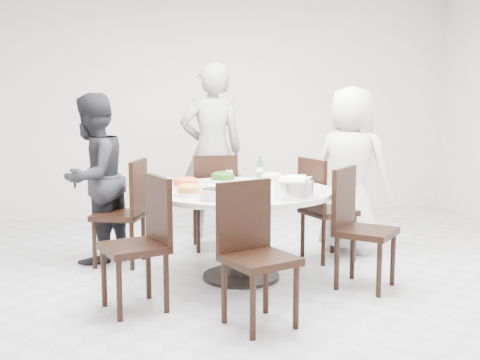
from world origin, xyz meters
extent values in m
cube|color=silver|center=(0.00, 0.00, 0.00)|extent=(6.00, 6.00, 0.01)
cube|color=silver|center=(0.00, 3.00, 1.40)|extent=(6.00, 0.01, 2.80)
cylinder|color=white|center=(-0.28, 0.19, 0.38)|extent=(1.50, 1.50, 0.75)
cube|color=black|center=(0.62, 0.63, 0.47)|extent=(0.52, 0.52, 0.95)
cube|color=black|center=(-0.37, 1.22, 0.47)|extent=(0.42, 0.42, 0.95)
cube|color=black|center=(-1.29, 0.79, 0.47)|extent=(0.53, 0.53, 0.95)
cube|color=black|center=(-1.16, -0.41, 0.47)|extent=(0.54, 0.54, 0.95)
cube|color=black|center=(-0.35, -0.87, 0.47)|extent=(0.55, 0.55, 0.95)
cube|color=black|center=(0.64, -0.23, 0.47)|extent=(0.59, 0.59, 0.95)
imported|color=silver|center=(0.92, 0.86, 0.80)|extent=(0.91, 0.91, 1.60)
imported|color=black|center=(-0.32, 1.74, 0.93)|extent=(0.71, 0.49, 1.86)
imported|color=black|center=(-1.51, 0.96, 0.77)|extent=(0.87, 0.94, 1.54)
cylinder|color=white|center=(-0.37, 0.63, 0.78)|extent=(0.27, 0.27, 0.07)
cylinder|color=white|center=(0.06, 0.51, 0.78)|extent=(0.26, 0.26, 0.07)
cylinder|color=white|center=(-0.72, 0.33, 0.79)|extent=(0.27, 0.27, 0.07)
cylinder|color=white|center=(0.13, 0.03, 0.79)|extent=(0.29, 0.29, 0.07)
cylinder|color=white|center=(-0.73, -0.04, 0.78)|extent=(0.25, 0.25, 0.06)
cylinder|color=silver|center=(0.04, -0.27, 0.81)|extent=(0.29, 0.29, 0.13)
cylinder|color=white|center=(-0.55, -0.25, 0.79)|extent=(0.25, 0.25, 0.08)
cylinder|color=#2D7135|center=(-0.01, 0.73, 0.86)|extent=(0.06, 0.06, 0.21)
cylinder|color=white|center=(-0.26, 0.78, 0.79)|extent=(0.07, 0.07, 0.08)
camera|label=1|loc=(-1.15, -4.60, 1.51)|focal=45.00mm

